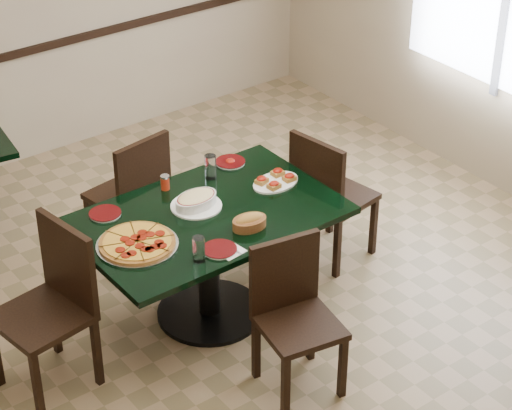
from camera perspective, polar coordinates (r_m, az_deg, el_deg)
floor at (r=6.32m, az=-0.50°, el=-6.53°), size 5.50×5.50×0.00m
room_shell at (r=7.48m, az=-2.04°, el=10.22°), size 5.50×5.50×5.50m
main_table at (r=6.03m, az=-2.77°, el=-1.97°), size 1.57×1.02×0.75m
chair_far at (r=6.64m, az=-6.99°, el=0.82°), size 0.50×0.50×0.93m
chair_near at (r=5.59m, az=2.12°, el=-5.88°), size 0.49×0.49×0.90m
chair_right at (r=6.58m, az=4.07°, el=0.78°), size 0.51×0.51×0.95m
chair_left at (r=5.67m, az=-11.49°, el=-5.23°), size 0.53×0.53×1.00m
pepperoni_pizza at (r=5.68m, az=-6.81°, el=-2.17°), size 0.47×0.47×0.04m
lasagna_casserole at (r=5.98m, az=-3.45°, el=0.27°), size 0.31×0.31×0.09m
bread_basket at (r=5.78m, az=-0.38°, el=-0.97°), size 0.23×0.17×0.09m
bruschetta_platter at (r=6.22m, az=1.13°, el=1.43°), size 0.34×0.25×0.05m
side_plate_near at (r=5.60m, az=-2.09°, el=-2.55°), size 0.20×0.20×0.02m
side_plate_far_r at (r=6.45m, az=-1.48°, el=2.48°), size 0.19×0.19×0.03m
side_plate_far_l at (r=5.98m, az=-8.62°, el=-0.49°), size 0.19×0.19×0.02m
napkin_setting at (r=5.60m, az=-1.51°, el=-2.62°), size 0.16×0.16×0.01m
water_glass_a at (r=6.26m, az=-2.62°, el=2.19°), size 0.07×0.07×0.16m
water_glass_b at (r=5.49m, az=-3.29°, el=-2.55°), size 0.07×0.07×0.15m
pepper_shaker at (r=6.17m, az=-5.22°, el=1.30°), size 0.06×0.06×0.10m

